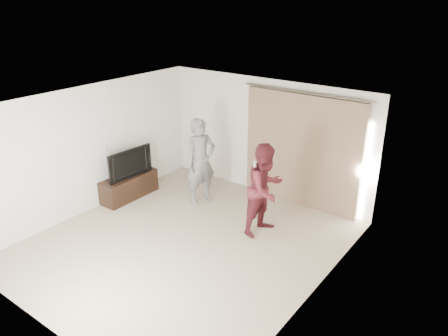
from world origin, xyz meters
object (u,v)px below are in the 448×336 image
Objects in this scene: tv at (127,162)px; person_man at (201,162)px; tv_console at (129,186)px; person_woman at (265,189)px.

tv is 1.64m from person_man.
tv_console is 0.75× the size of person_woman.
tv_console is at bearing -170.69° from person_woman.
person_man reaches higher than tv_console.
tv is at bearing -170.69° from person_woman.
tv_console is at bearing 0.00° from tv.
person_woman is at bearing -8.34° from person_man.
person_man is at bearing 28.61° from tv_console.
tv is at bearing -151.39° from person_man.
person_man is at bearing -57.63° from tv.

